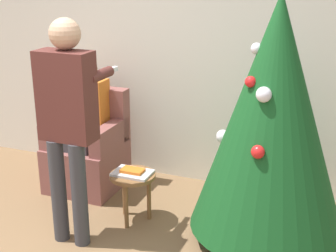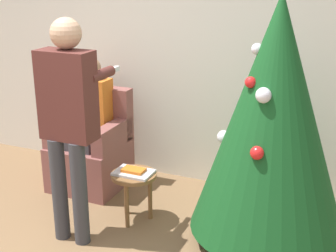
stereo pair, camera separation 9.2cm
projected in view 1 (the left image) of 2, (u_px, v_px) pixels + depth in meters
wall_back at (169, 45)px, 4.48m from camera, size 8.00×0.06×2.70m
christmas_tree at (273, 117)px, 3.38m from camera, size 1.17×1.17×1.92m
armchair at (88, 152)px, 4.55m from camera, size 0.65×0.64×0.95m
person_seated at (85, 119)px, 4.42m from camera, size 0.36×0.46×1.26m
person_standing at (67, 114)px, 3.42m from camera, size 0.43×0.57×1.73m
side_stool at (133, 182)px, 3.90m from camera, size 0.38×0.38×0.43m
laptop at (133, 173)px, 3.87m from camera, size 0.32×0.22×0.02m
book at (132, 170)px, 3.86m from camera, size 0.18×0.12×0.02m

